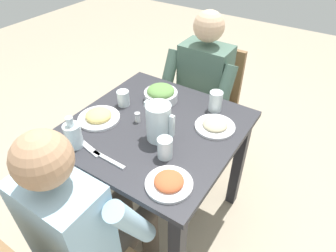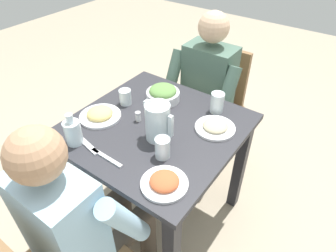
{
  "view_description": "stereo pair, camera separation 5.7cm",
  "coord_description": "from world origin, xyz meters",
  "px_view_note": "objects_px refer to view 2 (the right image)",
  "views": [
    {
      "loc": [
        0.7,
        -0.96,
        1.69
      ],
      "look_at": [
        0.06,
        0.03,
        0.75
      ],
      "focal_mm": 31.6,
      "sensor_mm": 36.0,
      "label": 1
    },
    {
      "loc": [
        0.75,
        -0.93,
        1.69
      ],
      "look_at": [
        0.06,
        0.03,
        0.75
      ],
      "focal_mm": 31.6,
      "sensor_mm": 36.0,
      "label": 2
    }
  ],
  "objects_px": {
    "diner_near": "(84,218)",
    "salad_bowl": "(163,94)",
    "plate_fries": "(100,114)",
    "plate_beans": "(215,127)",
    "plate_rice_curry": "(164,182)",
    "water_glass_near_right": "(125,97)",
    "oil_carafe": "(73,133)",
    "diner_far": "(201,95)",
    "water_glass_near_left": "(217,103)",
    "salt_shaker": "(138,116)",
    "water_glass_far_left": "(163,148)",
    "dining_table": "(156,145)",
    "water_pitcher": "(158,122)",
    "chair_far": "(214,100)"
  },
  "relations": [
    {
      "from": "water_glass_near_left",
      "to": "oil_carafe",
      "type": "distance_m",
      "value": 0.75
    },
    {
      "from": "water_pitcher",
      "to": "oil_carafe",
      "type": "height_order",
      "value": "water_pitcher"
    },
    {
      "from": "oil_carafe",
      "to": "plate_fries",
      "type": "bearing_deg",
      "value": 103.28
    },
    {
      "from": "diner_far",
      "to": "water_glass_near_right",
      "type": "distance_m",
      "value": 0.55
    },
    {
      "from": "chair_far",
      "to": "diner_near",
      "type": "distance_m",
      "value": 1.31
    },
    {
      "from": "plate_fries",
      "to": "water_glass_near_left",
      "type": "distance_m",
      "value": 0.63
    },
    {
      "from": "plate_rice_curry",
      "to": "water_glass_near_right",
      "type": "relative_size",
      "value": 2.29
    },
    {
      "from": "water_glass_far_left",
      "to": "oil_carafe",
      "type": "xyz_separation_m",
      "value": [
        -0.4,
        -0.17,
        0.01
      ]
    },
    {
      "from": "oil_carafe",
      "to": "plate_rice_curry",
      "type": "bearing_deg",
      "value": 4.23
    },
    {
      "from": "water_glass_far_left",
      "to": "oil_carafe",
      "type": "relative_size",
      "value": 0.62
    },
    {
      "from": "diner_near",
      "to": "plate_fries",
      "type": "distance_m",
      "value": 0.56
    },
    {
      "from": "plate_rice_curry",
      "to": "dining_table",
      "type": "bearing_deg",
      "value": 133.27
    },
    {
      "from": "diner_far",
      "to": "water_glass_near_left",
      "type": "distance_m",
      "value": 0.39
    },
    {
      "from": "salad_bowl",
      "to": "oil_carafe",
      "type": "bearing_deg",
      "value": -102.66
    },
    {
      "from": "dining_table",
      "to": "plate_rice_curry",
      "type": "xyz_separation_m",
      "value": [
        0.27,
        -0.29,
        0.15
      ]
    },
    {
      "from": "plate_fries",
      "to": "water_glass_near_right",
      "type": "height_order",
      "value": "water_glass_near_right"
    },
    {
      "from": "diner_far",
      "to": "plate_beans",
      "type": "distance_m",
      "value": 0.52
    },
    {
      "from": "salad_bowl",
      "to": "water_glass_far_left",
      "type": "xyz_separation_m",
      "value": [
        0.27,
        -0.37,
        0.01
      ]
    },
    {
      "from": "water_pitcher",
      "to": "salt_shaker",
      "type": "relative_size",
      "value": 3.52
    },
    {
      "from": "salad_bowl",
      "to": "water_glass_near_left",
      "type": "bearing_deg",
      "value": 14.86
    },
    {
      "from": "dining_table",
      "to": "water_glass_near_left",
      "type": "xyz_separation_m",
      "value": [
        0.2,
        0.3,
        0.19
      ]
    },
    {
      "from": "water_pitcher",
      "to": "salt_shaker",
      "type": "bearing_deg",
      "value": 164.68
    },
    {
      "from": "chair_far",
      "to": "salt_shaker",
      "type": "height_order",
      "value": "chair_far"
    },
    {
      "from": "water_pitcher",
      "to": "water_glass_near_left",
      "type": "bearing_deg",
      "value": 70.85
    },
    {
      "from": "plate_fries",
      "to": "dining_table",
      "type": "bearing_deg",
      "value": 22.39
    },
    {
      "from": "plate_beans",
      "to": "plate_rice_curry",
      "type": "height_order",
      "value": "plate_rice_curry"
    },
    {
      "from": "oil_carafe",
      "to": "water_glass_near_left",
      "type": "bearing_deg",
      "value": 55.66
    },
    {
      "from": "water_glass_near_right",
      "to": "oil_carafe",
      "type": "xyz_separation_m",
      "value": [
        0.03,
        -0.39,
        0.01
      ]
    },
    {
      "from": "chair_far",
      "to": "plate_rice_curry",
      "type": "relative_size",
      "value": 4.33
    },
    {
      "from": "diner_near",
      "to": "plate_fries",
      "type": "xyz_separation_m",
      "value": [
        -0.32,
        0.43,
        0.13
      ]
    },
    {
      "from": "water_pitcher",
      "to": "diner_near",
      "type": "bearing_deg",
      "value": -93.03
    },
    {
      "from": "dining_table",
      "to": "water_glass_near_left",
      "type": "relative_size",
      "value": 7.43
    },
    {
      "from": "salad_bowl",
      "to": "water_glass_near_right",
      "type": "bearing_deg",
      "value": -134.57
    },
    {
      "from": "plate_fries",
      "to": "chair_far",
      "type": "bearing_deg",
      "value": 74.71
    },
    {
      "from": "plate_beans",
      "to": "salt_shaker",
      "type": "distance_m",
      "value": 0.4
    },
    {
      "from": "diner_near",
      "to": "water_glass_far_left",
      "type": "bearing_deg",
      "value": 72.68
    },
    {
      "from": "water_glass_near_left",
      "to": "plate_beans",
      "type": "bearing_deg",
      "value": -63.76
    },
    {
      "from": "plate_fries",
      "to": "oil_carafe",
      "type": "bearing_deg",
      "value": -76.72
    },
    {
      "from": "water_pitcher",
      "to": "plate_beans",
      "type": "distance_m",
      "value": 0.3
    },
    {
      "from": "salad_bowl",
      "to": "plate_fries",
      "type": "xyz_separation_m",
      "value": [
        -0.17,
        -0.33,
        -0.02
      ]
    },
    {
      "from": "chair_far",
      "to": "water_glass_near_left",
      "type": "bearing_deg",
      "value": -62.48
    },
    {
      "from": "water_glass_far_left",
      "to": "plate_beans",
      "type": "bearing_deg",
      "value": 72.45
    },
    {
      "from": "plate_fries",
      "to": "oil_carafe",
      "type": "distance_m",
      "value": 0.22
    },
    {
      "from": "diner_far",
      "to": "water_glass_near_left",
      "type": "height_order",
      "value": "diner_far"
    },
    {
      "from": "diner_near",
      "to": "salad_bowl",
      "type": "xyz_separation_m",
      "value": [
        -0.15,
        0.76,
        0.16
      ]
    },
    {
      "from": "water_glass_far_left",
      "to": "water_glass_near_left",
      "type": "height_order",
      "value": "water_glass_near_left"
    },
    {
      "from": "diner_near",
      "to": "water_glass_near_left",
      "type": "distance_m",
      "value": 0.87
    },
    {
      "from": "chair_far",
      "to": "dining_table",
      "type": "bearing_deg",
      "value": -86.74
    },
    {
      "from": "dining_table",
      "to": "water_glass_far_left",
      "type": "relative_size",
      "value": 8.28
    },
    {
      "from": "salad_bowl",
      "to": "plate_rice_curry",
      "type": "bearing_deg",
      "value": -52.93
    }
  ]
}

